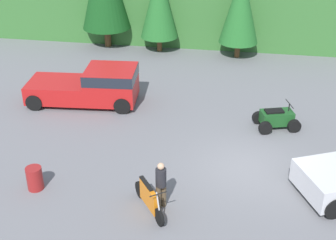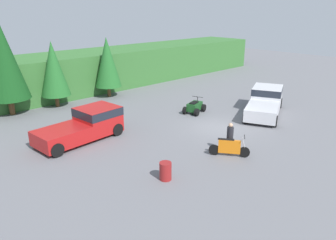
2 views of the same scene
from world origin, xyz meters
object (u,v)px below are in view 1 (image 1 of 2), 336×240
Objects in this scene: rider_person at (161,183)px; steel_barrel at (35,178)px; pickup_truck_red at (93,85)px; quad_atv at (276,119)px; dirt_bike at (149,198)px.

rider_person is 2.01× the size of steel_barrel.
pickup_truck_red reaches higher than steel_barrel.
steel_barrel is at bearing -133.75° from rider_person.
dirt_bike is at bearing -141.36° from quad_atv.
steel_barrel is at bearing -132.43° from dirt_bike.
steel_barrel is (-8.72, -6.04, -0.01)m from quad_atv.
rider_person is at bearing 90.47° from dirt_bike.
quad_atv is at bearing -11.73° from pickup_truck_red.
dirt_bike reaches higher than steel_barrel.
pickup_truck_red is 8.83m from quad_atv.
quad_atv is at bearing 106.63° from rider_person.
quad_atv is 10.61m from steel_barrel.
quad_atv is (4.43, 6.56, -0.05)m from dirt_bike.
steel_barrel is (0.03, -7.12, -0.52)m from pickup_truck_red.
dirt_bike is 1.06× the size of rider_person.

